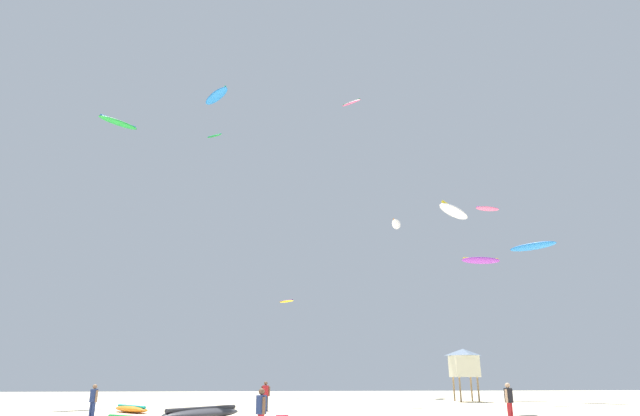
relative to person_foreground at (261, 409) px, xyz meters
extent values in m
cylinder|color=navy|center=(0.00, 0.00, 0.15)|extent=(0.37, 0.37, 0.60)
cylinder|color=brown|center=(0.09, -0.20, 0.13)|extent=(0.11, 0.11, 0.55)
cylinder|color=brown|center=(-0.09, 0.20, 0.13)|extent=(0.11, 0.11, 0.55)
sphere|color=brown|center=(0.00, 0.00, 0.57)|extent=(0.22, 0.22, 0.22)
cylinder|color=navy|center=(-8.35, 8.85, -0.55)|extent=(0.15, 0.15, 0.80)
cylinder|color=navy|center=(-8.20, 8.74, -0.55)|extent=(0.15, 0.15, 0.80)
cylinder|color=navy|center=(-8.28, 8.79, 0.15)|extent=(0.37, 0.37, 0.60)
cylinder|color=#936B4C|center=(-8.45, 8.92, 0.13)|extent=(0.11, 0.11, 0.55)
cylinder|color=#936B4C|center=(-8.11, 8.66, 0.13)|extent=(0.11, 0.11, 0.55)
sphere|color=#936B4C|center=(-8.28, 8.79, 0.57)|extent=(0.22, 0.22, 0.22)
cylinder|color=#B21E23|center=(11.33, 5.69, -0.53)|extent=(0.16, 0.16, 0.84)
cylinder|color=#B21E23|center=(11.18, 5.56, -0.53)|extent=(0.16, 0.16, 0.84)
cylinder|color=black|center=(11.25, 5.62, 0.21)|extent=(0.39, 0.39, 0.63)
cylinder|color=tan|center=(11.42, 5.77, 0.19)|extent=(0.11, 0.11, 0.58)
cylinder|color=tan|center=(11.08, 5.48, 0.19)|extent=(0.11, 0.11, 0.58)
sphere|color=tan|center=(11.25, 5.62, 0.65)|extent=(0.23, 0.23, 0.23)
cylinder|color=#2D2D33|center=(0.08, 14.52, -0.53)|extent=(0.16, 0.16, 0.83)
cylinder|color=#2D2D33|center=(-0.10, 14.55, -0.53)|extent=(0.16, 0.16, 0.83)
cylinder|color=#B21E23|center=(-0.01, 14.54, 0.20)|extent=(0.38, 0.38, 0.62)
cylinder|color=brown|center=(0.21, 14.51, 0.17)|extent=(0.11, 0.11, 0.57)
cylinder|color=brown|center=(-0.23, 14.56, 0.17)|extent=(0.11, 0.11, 0.57)
sphere|color=brown|center=(-0.01, 14.54, 0.63)|extent=(0.23, 0.23, 0.23)
ellipsoid|color=#2D2D33|center=(-3.02, 8.75, -0.68)|extent=(4.16, 4.50, 0.57)
cylinder|color=#2D2D33|center=(-3.02, 8.75, -0.47)|extent=(3.04, 3.46, 0.21)
ellipsoid|color=orange|center=(-7.65, 13.77, -0.76)|extent=(2.96, 3.23, 0.40)
cylinder|color=#19B29E|center=(-7.65, 13.77, -0.61)|extent=(2.16, 2.49, 0.15)
cylinder|color=#8C704C|center=(16.97, 25.45, 0.00)|extent=(0.14, 0.14, 1.90)
cylinder|color=#8C704C|center=(16.97, 23.95, 0.00)|extent=(0.14, 0.14, 1.90)
cylinder|color=#8C704C|center=(15.47, 25.45, 0.00)|extent=(0.14, 0.14, 1.90)
cylinder|color=#8C704C|center=(15.47, 23.95, 0.00)|extent=(0.14, 0.14, 1.90)
cube|color=beige|center=(16.22, 24.70, 1.80)|extent=(2.00, 2.00, 1.70)
pyramid|color=slate|center=(16.22, 24.70, 2.93)|extent=(2.30, 2.30, 0.55)
ellipsoid|color=green|center=(-13.72, 23.52, 22.23)|extent=(3.30, 3.10, 0.42)
cylinder|color=blue|center=(-13.72, 23.52, 22.39)|extent=(2.52, 2.28, 0.16)
ellipsoid|color=green|center=(-6.78, 34.87, 26.73)|extent=(2.02, 1.59, 0.45)
cylinder|color=#19B29E|center=(-6.78, 34.87, 26.82)|extent=(1.61, 1.08, 0.09)
ellipsoid|color=white|center=(13.69, 35.37, 17.05)|extent=(2.22, 3.49, 0.87)
cylinder|color=orange|center=(13.69, 35.37, 17.21)|extent=(1.38, 2.92, 0.15)
ellipsoid|color=white|center=(12.07, 12.87, 11.41)|extent=(3.52, 3.87, 0.54)
cylinder|color=yellow|center=(12.07, 12.87, 11.59)|extent=(2.55, 2.98, 0.18)
ellipsoid|color=#E5598C|center=(18.99, 23.25, 15.14)|extent=(2.34, 1.04, 0.39)
cylinder|color=purple|center=(18.99, 23.25, 15.24)|extent=(2.07, 0.45, 0.10)
ellipsoid|color=yellow|center=(1.67, 35.26, 8.38)|extent=(1.83, 1.91, 0.25)
cylinder|color=purple|center=(1.67, 35.26, 8.48)|extent=(1.35, 1.45, 0.09)
ellipsoid|color=purple|center=(20.35, 29.04, 11.73)|extent=(3.97, 1.39, 0.75)
cylinder|color=yellow|center=(20.35, 29.04, 11.91)|extent=(3.60, 0.38, 0.17)
ellipsoid|color=blue|center=(-4.61, 17.79, 22.04)|extent=(2.55, 3.28, 0.35)
cylinder|color=#19B29E|center=(-4.61, 17.79, 22.19)|extent=(1.75, 2.64, 0.14)
ellipsoid|color=#E5598C|center=(7.28, 24.97, 26.08)|extent=(2.00, 1.91, 0.51)
cylinder|color=green|center=(7.28, 24.97, 26.17)|extent=(1.52, 1.40, 0.09)
ellipsoid|color=blue|center=(23.75, 25.16, 12.27)|extent=(3.71, 4.11, 0.69)
camera|label=1|loc=(0.31, -18.88, 1.11)|focal=29.08mm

